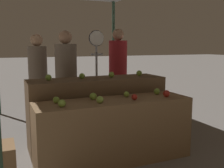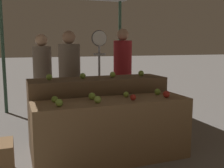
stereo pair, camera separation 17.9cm
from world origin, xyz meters
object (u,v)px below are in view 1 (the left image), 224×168
produce_scale (97,60)px  person_vendor_at_scale (66,73)px  person_customer_right (118,66)px  person_customer_left (38,73)px

produce_scale → person_vendor_at_scale: size_ratio=1.00×
person_vendor_at_scale → person_customer_right: (1.15, 0.39, 0.05)m
person_customer_left → produce_scale: bearing=114.5°
produce_scale → person_customer_left: 1.17m
person_vendor_at_scale → person_customer_left: size_ratio=1.03×
produce_scale → person_customer_right: 1.04m
person_vendor_at_scale → person_customer_right: size_ratio=0.96×
produce_scale → person_customer_left: bearing=137.3°
person_vendor_at_scale → person_customer_right: person_customer_right is taller
produce_scale → person_vendor_at_scale: person_vendor_at_scale is taller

